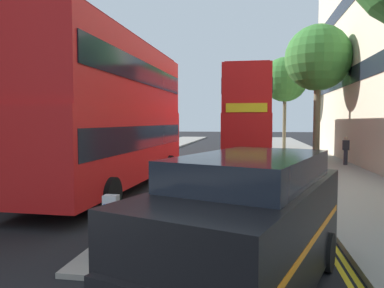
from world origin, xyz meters
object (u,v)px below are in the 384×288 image
keep_left_bollard (111,226)px  pedestrian_far (346,150)px  double_decker_bus_away (115,111)px  double_decker_bus_oncoming (248,115)px  taxi_minivan (246,226)px

keep_left_bollard → pedestrian_far: bearing=62.5°
double_decker_bus_away → double_decker_bus_oncoming: bearing=64.6°
keep_left_bollard → double_decker_bus_oncoming: size_ratio=0.10×
keep_left_bollard → taxi_minivan: bearing=-24.4°
double_decker_bus_oncoming → double_decker_bus_away: bearing=-115.4°
taxi_minivan → pedestrian_far: (5.35, 16.46, -0.08)m
taxi_minivan → double_decker_bus_oncoming: bearing=90.7°
taxi_minivan → pedestrian_far: 17.31m
keep_left_bollard → taxi_minivan: size_ratio=0.22×
double_decker_bus_away → pedestrian_far: (10.42, 8.69, -2.04)m
taxi_minivan → pedestrian_far: taxi_minivan is taller
double_decker_bus_away → pedestrian_far: size_ratio=6.71×
keep_left_bollard → double_decker_bus_away: (-2.47, 6.59, 2.42)m
double_decker_bus_away → pedestrian_far: double_decker_bus_away is taller
keep_left_bollard → taxi_minivan: taxi_minivan is taller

